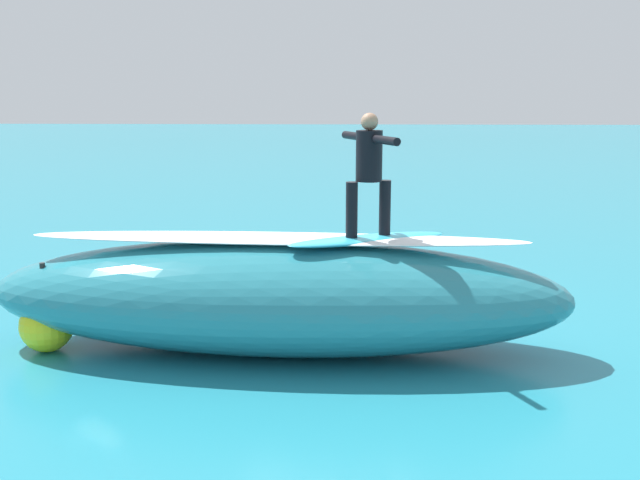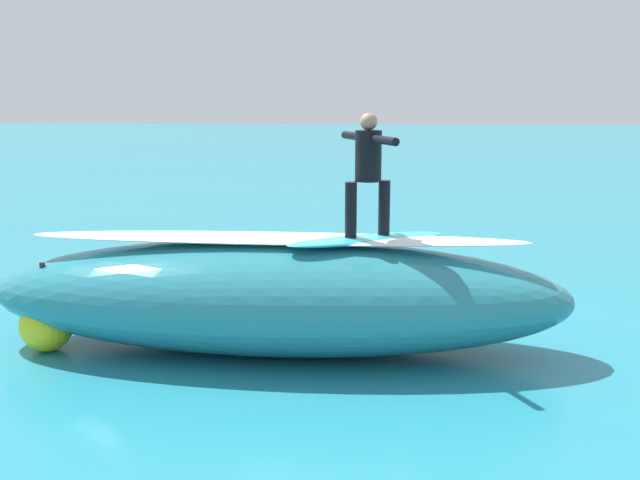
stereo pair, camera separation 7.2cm
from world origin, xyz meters
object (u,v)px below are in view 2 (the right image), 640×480
Objects in this scene: surfboard_riding at (367,239)px; surfer_riding at (368,165)px; surfboard_paddling at (285,288)px; surfer_paddling at (281,279)px; buoy_marker at (47,325)px.

surfer_riding is at bearing -88.02° from surfboard_riding.
surfer_paddling reaches higher than surfboard_paddling.
surfboard_paddling is at bearing -90.91° from surfer_riding.
buoy_marker reaches higher than surfer_paddling.
buoy_marker is (2.85, 3.17, 0.31)m from surfboard_paddling.
buoy_marker is (2.80, 3.05, 0.13)m from surfer_paddling.
surfboard_riding is 3.65m from surfboard_paddling.
buoy_marker is (4.19, 0.11, -2.10)m from surfer_riding.
surfboard_riding is at bearing -133.80° from surfboard_paddling.
surfboard_riding is 0.95m from surfer_riding.
surfboard_riding is at bearing 91.98° from surfer_riding.
buoy_marker is at bearing -23.11° from surfer_riding.
surfboard_paddling is at bearing 0.00° from surfer_paddling.
surfer_riding is at bearing -178.52° from buoy_marker.
surfboard_riding is 1.83× the size of buoy_marker.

